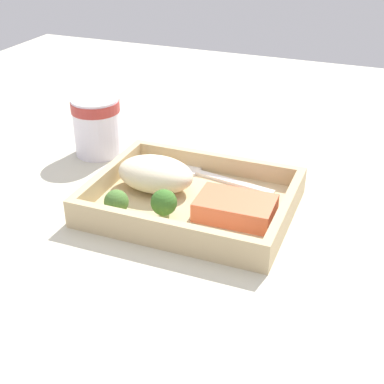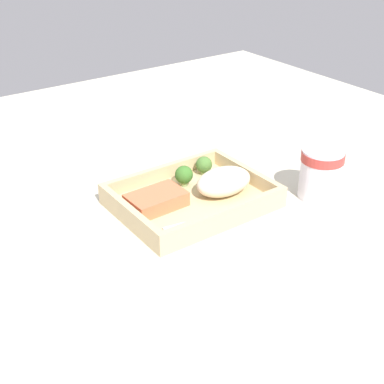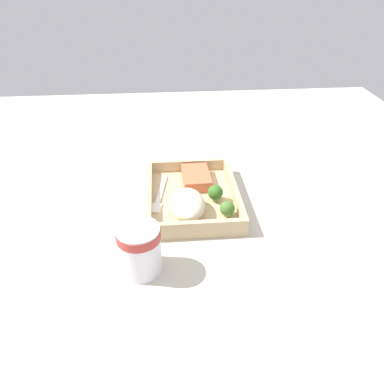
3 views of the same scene
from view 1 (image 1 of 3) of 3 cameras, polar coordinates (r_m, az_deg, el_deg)
The scene contains 9 objects.
ground_plane at distance 74.63cm, azimuth -0.00°, elevation -2.47°, with size 160.00×160.00×2.00cm, color beige.
takeout_tray at distance 73.80cm, azimuth -0.00°, elevation -1.42°, with size 27.10×20.92×1.20cm, color tan.
tray_rim at distance 72.79cm, azimuth -0.00°, elevation -0.07°, with size 27.10×20.92×2.80cm.
salmon_fillet at distance 69.68cm, azimuth 4.65°, elevation -1.71°, with size 10.08×6.55×2.64cm, color #E66C45.
mashed_potatoes at distance 75.66cm, azimuth -3.92°, elevation 1.93°, with size 11.15×7.46×4.79cm, color beige.
broccoli_floret_1 at distance 68.88cm, azimuth -3.01°, elevation -1.18°, with size 3.45×3.45×4.03cm.
broccoli_floret_2 at distance 70.14cm, azimuth -8.07°, elevation -1.10°, with size 3.25×3.25×3.66cm.
fork at distance 79.20cm, azimuth 2.76°, elevation 1.53°, with size 15.85×4.27×0.44cm.
paper_cup at distance 89.37cm, azimuth -10.13°, elevation 7.24°, with size 7.88×7.88×9.57cm.
Camera 1 is at (-23.40, 58.86, 38.47)cm, focal length 50.00 mm.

